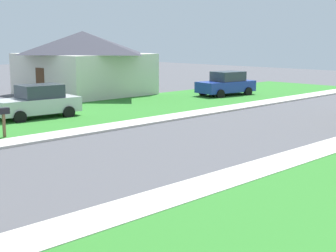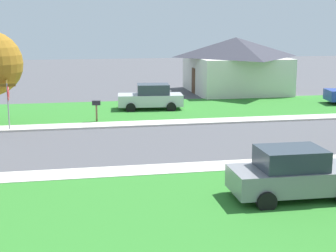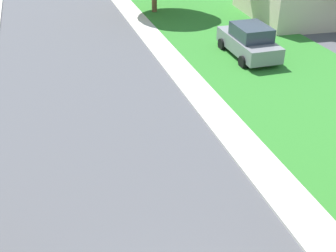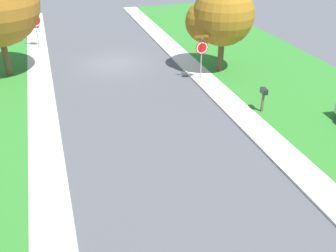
{
  "view_description": "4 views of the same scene",
  "coord_description": "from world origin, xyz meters",
  "px_view_note": "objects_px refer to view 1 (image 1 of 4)",
  "views": [
    {
      "loc": [
        13.71,
        -0.68,
        4.18
      ],
      "look_at": [
        2.48,
        10.61,
        1.4
      ],
      "focal_mm": 54.66,
      "sensor_mm": 36.0,
      "label": 1
    },
    {
      "loc": [
        23.57,
        7.93,
        5.75
      ],
      "look_at": [
        2.71,
        11.93,
        1.4
      ],
      "focal_mm": 53.79,
      "sensor_mm": 36.0,
      "label": 2
    },
    {
      "loc": [
        -1.53,
        -3.55,
        8.21
      ],
      "look_at": [
        1.87,
        7.26,
        1.4
      ],
      "focal_mm": 44.38,
      "sensor_mm": 36.0,
      "label": 3
    },
    {
      "loc": [
        4.0,
        24.61,
        8.93
      ],
      "look_at": [
        -0.12,
        11.62,
        1.4
      ],
      "focal_mm": 41.99,
      "sensor_mm": 36.0,
      "label": 4
    }
  ],
  "objects_px": {
    "car_blue_near_corner": "(226,84)",
    "house_left_setback": "(83,62)",
    "mailbox": "(3,115)",
    "car_silver_kerbside_mid": "(38,102)"
  },
  "relations": [
    {
      "from": "car_silver_kerbside_mid",
      "to": "car_blue_near_corner",
      "type": "height_order",
      "value": "same"
    },
    {
      "from": "mailbox",
      "to": "car_silver_kerbside_mid",
      "type": "bearing_deg",
      "value": 134.21
    },
    {
      "from": "house_left_setback",
      "to": "mailbox",
      "type": "distance_m",
      "value": 16.7
    },
    {
      "from": "car_silver_kerbside_mid",
      "to": "mailbox",
      "type": "height_order",
      "value": "car_silver_kerbside_mid"
    },
    {
      "from": "house_left_setback",
      "to": "mailbox",
      "type": "relative_size",
      "value": 6.89
    },
    {
      "from": "car_blue_near_corner",
      "to": "house_left_setback",
      "type": "relative_size",
      "value": 0.5
    },
    {
      "from": "car_blue_near_corner",
      "to": "house_left_setback",
      "type": "distance_m",
      "value": 10.5
    },
    {
      "from": "car_silver_kerbside_mid",
      "to": "mailbox",
      "type": "xyz_separation_m",
      "value": [
        3.72,
        -3.83,
        0.14
      ]
    },
    {
      "from": "car_silver_kerbside_mid",
      "to": "car_blue_near_corner",
      "type": "relative_size",
      "value": 0.98
    },
    {
      "from": "house_left_setback",
      "to": "mailbox",
      "type": "xyz_separation_m",
      "value": [
        11.3,
        -12.22,
        -1.37
      ]
    }
  ]
}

